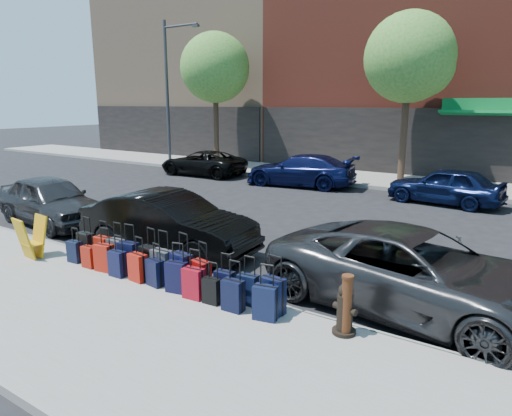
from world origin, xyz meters
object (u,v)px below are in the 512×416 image
Objects in this scene: tree_center at (412,60)px; car_near_2 at (414,272)px; car_far_0 at (203,163)px; car_near_0 at (51,200)px; tree_left at (217,70)px; fire_hydrant at (345,311)px; bollard at (347,305)px; car_far_2 at (445,186)px; car_near_1 at (169,223)px; car_far_1 at (300,170)px; streetlight at (169,84)px; display_rack at (31,238)px; suitcase_front_5 at (162,266)px.

tree_center reaches higher than car_near_2.
car_near_0 is at bearing 10.77° from car_far_0.
tree_left reaches higher than car_near_0.
car_far_0 reaches higher than fire_hydrant.
car_near_0 is at bearing 170.31° from bollard.
bollard is (0.04, -0.05, 0.13)m from fire_hydrant.
car_far_2 is (-0.86, 11.35, 0.16)m from fire_hydrant.
car_near_1 is 5.94m from car_near_2.
car_far_2 is at bearing 78.45° from car_far_1.
fire_hydrant is (13.70, -14.33, -4.88)m from tree_left.
car_far_1 is at bearing -21.30° from tree_left.
car_near_1 is at bearing 97.62° from car_near_2.
car_far_2 is (6.19, -0.39, -0.03)m from car_far_1.
streetlight is 1.99× the size of car_far_2.
car_far_1 is (-7.63, 10.04, -0.02)m from car_near_2.
car_far_1 is at bearing 4.04° from car_near_1.
fire_hydrant is at bearing 168.90° from car_near_2.
display_rack is 3.12m from car_near_1.
tree_left reaches higher than suitcase_front_5.
fire_hydrant is 1.81m from car_near_2.
car_far_2 is at bearing 85.34° from car_far_0.
tree_center is at bearing -15.28° from car_near_1.
suitcase_front_5 reaches higher than bollard.
bollard is at bearing -33.61° from fire_hydrant.
car_far_0 reaches higher than display_rack.
bollard is at bearing 23.08° from car_far_1.
bollard reaches higher than fire_hydrant.
car_far_1 is at bearing -146.13° from tree_center.
display_rack is 3.72m from car_near_0.
suitcase_front_5 reaches higher than fire_hydrant.
car_far_1 reaches higher than display_rack.
car_far_1 is (6.64, -2.59, -4.70)m from tree_left.
streetlight reaches higher than fire_hydrant.
tree_left is 1.48× the size of car_far_1.
display_rack is 0.19× the size of car_far_1.
suitcase_front_5 is 12.17m from car_far_1.
streetlight reaches higher than tree_left.
suitcase_front_5 is 11.77m from car_far_2.
fire_hydrant is at bearing 131.61° from bollard.
car_far_2 is at bearing -30.56° from car_near_1.
suitcase_front_5 is 0.24× the size of car_near_0.
car_far_1 reaches higher than bollard.
car_near_0 is at bearing -74.90° from tree_left.
tree_center is at bearing 86.93° from suitcase_front_5.
car_far_2 reaches higher than bollard.
car_far_0 is at bearing 19.63° from car_near_0.
streetlight is at bearing 34.10° from car_near_0.
tree_center is 15.47m from fire_hydrant.
suitcase_front_5 is 0.20× the size of car_near_2.
display_rack is (-4.22, -14.96, -4.79)m from tree_center.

